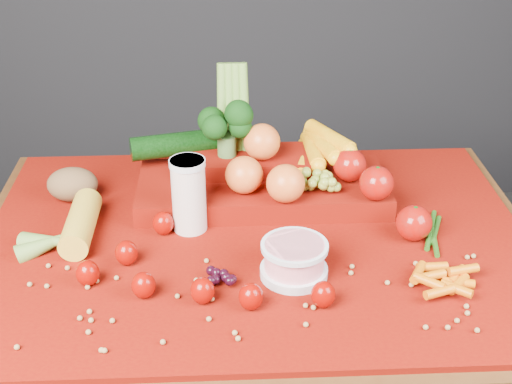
{
  "coord_description": "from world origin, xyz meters",
  "views": [
    {
      "loc": [
        -0.06,
        -1.16,
        1.51
      ],
      "look_at": [
        0.0,
        0.02,
        0.85
      ],
      "focal_mm": 50.0,
      "sensor_mm": 36.0,
      "label": 1
    }
  ],
  "objects_px": {
    "table": "(256,282)",
    "produce_mound": "(269,172)",
    "milk_glass": "(189,193)",
    "yogurt_bowl": "(294,259)"
  },
  "relations": [
    {
      "from": "table",
      "to": "yogurt_bowl",
      "type": "xyz_separation_m",
      "value": [
        0.06,
        -0.13,
        0.14
      ]
    },
    {
      "from": "table",
      "to": "produce_mound",
      "type": "relative_size",
      "value": 1.84
    },
    {
      "from": "table",
      "to": "milk_glass",
      "type": "relative_size",
      "value": 7.32
    },
    {
      "from": "milk_glass",
      "to": "produce_mound",
      "type": "distance_m",
      "value": 0.2
    },
    {
      "from": "yogurt_bowl",
      "to": "produce_mound",
      "type": "height_order",
      "value": "produce_mound"
    },
    {
      "from": "yogurt_bowl",
      "to": "produce_mound",
      "type": "relative_size",
      "value": 0.2
    },
    {
      "from": "milk_glass",
      "to": "produce_mound",
      "type": "height_order",
      "value": "produce_mound"
    },
    {
      "from": "table",
      "to": "produce_mound",
      "type": "xyz_separation_m",
      "value": [
        0.03,
        0.16,
        0.17
      ]
    },
    {
      "from": "milk_glass",
      "to": "yogurt_bowl",
      "type": "height_order",
      "value": "milk_glass"
    },
    {
      "from": "table",
      "to": "produce_mound",
      "type": "distance_m",
      "value": 0.23
    }
  ]
}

